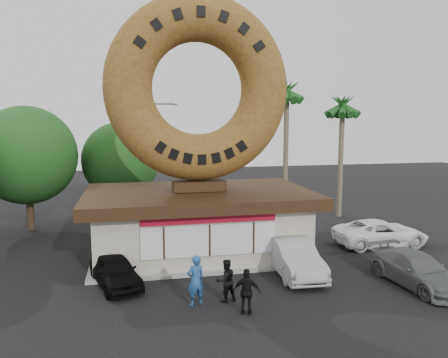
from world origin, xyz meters
TOP-DOWN VIEW (x-y plane):
  - ground at (0.00, 0.00)m, footprint 90.00×90.00m
  - donut_shop at (0.00, 5.98)m, footprint 11.20×7.20m
  - giant_donut at (0.00, 6.00)m, footprint 9.00×2.29m
  - tree_west at (-9.50, 13.00)m, footprint 6.00×6.00m
  - tree_mid at (-4.00, 15.00)m, footprint 5.20×5.20m
  - palm_near at (7.50, 14.00)m, footprint 2.60×2.60m
  - palm_far at (11.00, 12.50)m, footprint 2.60×2.60m
  - street_lamp at (-1.86, 16.00)m, footprint 2.11×0.20m
  - person_left at (-1.07, -0.14)m, footprint 0.80×0.64m
  - person_center at (0.09, -0.04)m, footprint 0.92×0.79m
  - person_right at (0.57, -1.29)m, footprint 1.05×0.72m
  - car_black at (-4.04, 2.42)m, footprint 2.57×4.02m
  - car_silver at (3.66, 2.27)m, footprint 1.83×4.79m
  - car_grey at (8.14, -0.12)m, footprint 2.31×4.77m
  - car_white at (9.88, 5.38)m, footprint 5.05×2.33m

SIDE VIEW (x-z plane):
  - ground at x=0.00m, z-range 0.00..0.00m
  - car_black at x=-4.04m, z-range 0.00..1.27m
  - car_grey at x=8.14m, z-range 0.00..1.34m
  - car_white at x=9.88m, z-range 0.00..1.40m
  - car_silver at x=3.66m, z-range 0.00..1.56m
  - person_center at x=0.09m, z-range 0.00..1.64m
  - person_right at x=0.57m, z-range 0.00..1.66m
  - person_left at x=-1.07m, z-range 0.00..1.91m
  - donut_shop at x=0.00m, z-range -0.13..3.67m
  - tree_mid at x=-4.00m, z-range 0.70..7.33m
  - street_lamp at x=-1.86m, z-range 0.48..8.48m
  - tree_west at x=-9.50m, z-range 0.82..8.47m
  - palm_far at x=11.00m, z-range 3.11..11.86m
  - giant_donut at x=0.00m, z-range 3.80..12.80m
  - palm_near at x=7.50m, z-range 3.54..13.29m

